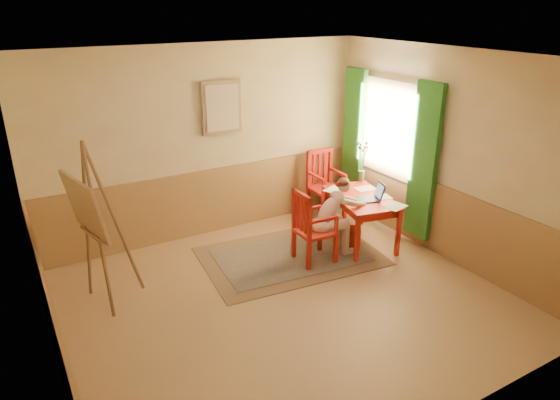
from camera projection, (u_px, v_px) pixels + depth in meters
room at (286, 191)px, 5.44m from camera, size 5.04×4.54×2.84m
wainscot at (254, 237)px, 6.42m from camera, size 5.00×4.50×1.00m
window at (387, 143)px, 7.47m from camera, size 0.12×2.01×2.20m
wall_portrait at (222, 107)px, 7.14m from camera, size 0.60×0.05×0.76m
rug at (291, 256)px, 6.98m from camera, size 2.55×1.84×0.02m
table at (361, 202)px, 7.18m from camera, size 0.96×1.32×0.72m
chair_left at (312, 227)px, 6.66m from camera, size 0.49×0.47×1.03m
chair_back at (325, 184)px, 8.13m from camera, size 0.48×0.51×1.09m
figure at (333, 214)px, 6.79m from camera, size 0.84×0.37×1.13m
laptop at (371, 197)px, 7.01m from camera, size 0.45×0.34×0.24m
papers at (368, 195)px, 7.18m from camera, size 0.77×1.24×0.00m
vase at (362, 163)px, 7.66m from camera, size 0.30×0.29×0.62m
wastebasket at (351, 237)px, 7.22m from camera, size 0.35×0.35×0.28m
easel at (89, 212)px, 5.47m from camera, size 0.73×0.89×1.98m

